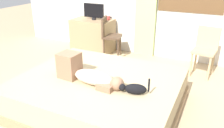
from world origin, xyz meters
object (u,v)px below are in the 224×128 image
object	(u,v)px
chair_by_desk	(109,34)
bed	(99,93)
cup	(108,18)
person_lying	(87,74)
cat	(134,89)
desk	(93,36)
tv_monitor	(94,11)
chair_spare	(205,48)

from	to	relation	value
chair_by_desk	bed	bearing A→B (deg)	-67.55
bed	cup	distance (m)	2.35
person_lying	cat	xyz separation A→B (m)	(0.65, -0.03, -0.05)
cup	chair_by_desk	bearing A→B (deg)	-61.69
desk	tv_monitor	bearing A→B (deg)	0.00
cat	cup	world-z (taller)	cup
person_lying	desk	bearing A→B (deg)	118.58
person_lying	bed	bearing A→B (deg)	59.04
cup	chair_by_desk	world-z (taller)	chair_by_desk
desk	cat	bearing A→B (deg)	-49.91
person_lying	desk	distance (m)	2.41
bed	desk	size ratio (longest dim) A/B	2.37
person_lying	cup	distance (m)	2.39
chair_spare	chair_by_desk	bearing A→B (deg)	178.38
person_lying	chair_by_desk	xyz separation A→B (m)	(-0.66, 1.95, -0.05)
desk	chair_by_desk	bearing A→B (deg)	-18.00
desk	chair_spare	world-z (taller)	chair_spare
tv_monitor	person_lying	bearing A→B (deg)	-62.37
person_lying	tv_monitor	world-z (taller)	tv_monitor
person_lying	tv_monitor	xyz separation A→B (m)	(-1.10, 2.11, 0.37)
person_lying	tv_monitor	size ratio (longest dim) A/B	1.96
cat	chair_by_desk	bearing A→B (deg)	123.48
person_lying	cup	size ratio (longest dim) A/B	11.85
cup	cat	bearing A→B (deg)	-57.15
desk	cup	world-z (taller)	cup
person_lying	chair_spare	size ratio (longest dim) A/B	1.09
bed	tv_monitor	size ratio (longest dim) A/B	4.45
bed	tv_monitor	distance (m)	2.40
person_lying	cat	distance (m)	0.65
cat	person_lying	bearing A→B (deg)	177.30
cup	chair_spare	world-z (taller)	chair_spare
person_lying	cat	size ratio (longest dim) A/B	2.70
bed	person_lying	size ratio (longest dim) A/B	2.27
cat	chair_by_desk	distance (m)	2.38
chair_by_desk	chair_spare	size ratio (longest dim) A/B	1.00
chair_by_desk	cat	bearing A→B (deg)	-56.52
person_lying	tv_monitor	distance (m)	2.41
tv_monitor	chair_by_desk	bearing A→B (deg)	-19.69
bed	chair_spare	xyz separation A→B (m)	(1.17, 1.75, 0.29)
tv_monitor	chair_spare	world-z (taller)	tv_monitor
cup	desk	bearing A→B (deg)	-158.71
desk	cup	xyz separation A→B (m)	(0.34, 0.13, 0.41)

